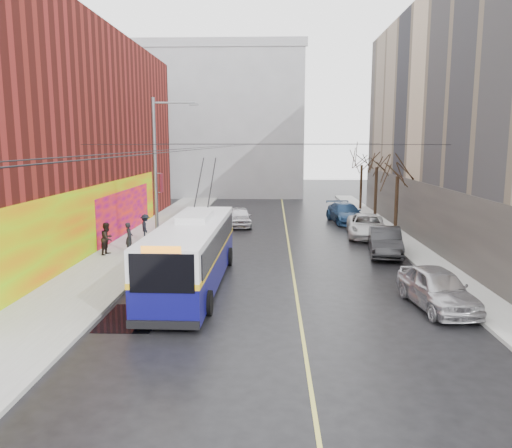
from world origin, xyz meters
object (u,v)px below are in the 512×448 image
(parked_car_a, at_px, (437,288))
(pedestrian_c, at_px, (145,227))
(parked_car_d, at_px, (345,213))
(pedestrian_a, at_px, (129,237))
(pedestrian_b, at_px, (107,238))
(streetlight_pole, at_px, (158,172))
(parked_car_c, at_px, (367,226))
(parked_car_b, at_px, (385,241))
(following_car, at_px, (240,217))
(tree_mid, at_px, (377,158))
(tree_near, at_px, (398,165))
(trolleybus, at_px, (192,252))
(tree_far, at_px, (362,157))

(parked_car_a, xyz_separation_m, pedestrian_c, (-14.90, 12.84, 0.19))
(parked_car_d, distance_m, pedestrian_a, 18.76)
(parked_car_d, xyz_separation_m, pedestrian_b, (-15.38, -12.78, 0.27))
(streetlight_pole, relative_size, parked_car_c, 1.61)
(parked_car_b, distance_m, parked_car_c, 5.76)
(streetlight_pole, relative_size, following_car, 2.05)
(parked_car_d, bearing_deg, tree_mid, 14.01)
(streetlight_pole, height_order, following_car, streetlight_pole)
(tree_mid, relative_size, parked_car_b, 1.35)
(parked_car_b, xyz_separation_m, following_car, (-9.13, 9.91, -0.06))
(tree_near, bearing_deg, parked_car_c, -177.18)
(parked_car_c, xyz_separation_m, parked_car_d, (-0.61, 6.06, 0.02))
(tree_mid, distance_m, parked_car_d, 5.27)
(streetlight_pole, relative_size, parked_car_b, 1.83)
(pedestrian_b, height_order, pedestrian_c, pedestrian_b)
(parked_car_a, distance_m, parked_car_b, 9.38)
(tree_near, relative_size, pedestrian_a, 3.67)
(parked_car_b, bearing_deg, tree_near, 79.36)
(parked_car_b, height_order, pedestrian_b, pedestrian_b)
(parked_car_a, height_order, parked_car_b, parked_car_b)
(tree_mid, relative_size, trolleybus, 0.56)
(tree_mid, xyz_separation_m, parked_car_b, (-2.00, -12.86, -4.44))
(parked_car_d, bearing_deg, pedestrian_b, -148.03)
(parked_car_d, relative_size, pedestrian_a, 3.16)
(streetlight_pole, xyz_separation_m, parked_car_a, (13.12, -9.25, -4.04))
(tree_far, bearing_deg, tree_near, -90.00)
(tree_far, xyz_separation_m, pedestrian_c, (-16.92, -16.41, -4.14))
(tree_mid, relative_size, pedestrian_b, 3.61)
(pedestrian_a, xyz_separation_m, pedestrian_c, (-0.01, 3.77, -0.03))
(pedestrian_b, bearing_deg, parked_car_a, -106.20)
(parked_car_b, distance_m, parked_car_d, 11.83)
(parked_car_d, bearing_deg, following_car, -175.11)
(parked_car_b, height_order, parked_car_d, parked_car_b)
(tree_near, height_order, parked_car_b, tree_near)
(following_car, distance_m, pedestrian_c, 8.67)
(streetlight_pole, height_order, parked_car_c, streetlight_pole)
(parked_car_a, bearing_deg, parked_car_d, 84.63)
(tree_far, relative_size, pedestrian_b, 3.55)
(streetlight_pole, xyz_separation_m, following_car, (4.01, 10.05, -4.10))
(tree_near, height_order, tree_mid, tree_mid)
(streetlight_pole, bearing_deg, following_car, 68.26)
(streetlight_pole, bearing_deg, parked_car_c, 24.19)
(following_car, bearing_deg, pedestrian_b, -128.14)
(streetlight_pole, height_order, pedestrian_c, streetlight_pole)
(tree_mid, bearing_deg, tree_far, 90.00)
(trolleybus, relative_size, parked_car_c, 2.15)
(tree_near, distance_m, parked_car_a, 15.93)
(tree_near, relative_size, parked_car_c, 1.14)
(streetlight_pole, relative_size, tree_far, 1.37)
(streetlight_pole, distance_m, parked_car_b, 13.74)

